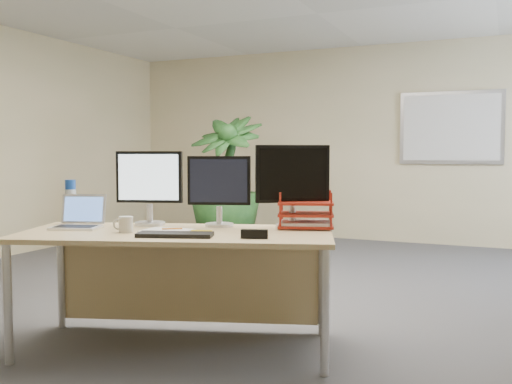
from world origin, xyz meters
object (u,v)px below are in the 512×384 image
at_px(desk, 180,253).
at_px(monitor_left, 149,183).
at_px(floor_plant, 226,193).
at_px(laptop, 80,219).
at_px(monitor_right, 219,186).

distance_m(desk, monitor_left, 0.54).
bearing_deg(floor_plant, laptop, -81.21).
distance_m(floor_plant, monitor_right, 2.91).
relative_size(monitor_left, laptop, 1.37).
bearing_deg(laptop, floor_plant, 98.79).
bearing_deg(desk, monitor_right, 56.69).
height_order(desk, laptop, laptop).
height_order(floor_plant, laptop, floor_plant).
bearing_deg(monitor_left, floor_plant, 106.60).
height_order(floor_plant, monitor_right, floor_plant).
relative_size(monitor_left, monitor_right, 1.07).
relative_size(floor_plant, monitor_right, 3.22).
bearing_deg(floor_plant, monitor_right, -63.90).
distance_m(monitor_left, laptop, 0.51).
distance_m(desk, monitor_right, 0.51).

